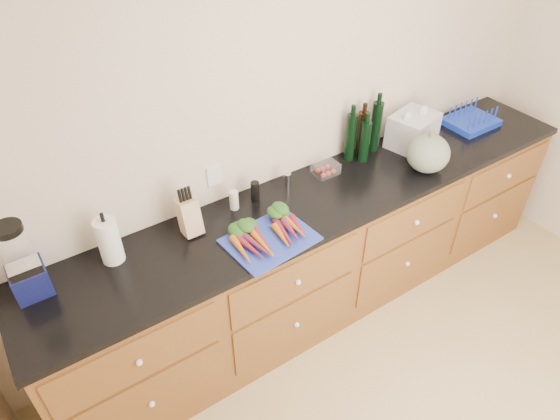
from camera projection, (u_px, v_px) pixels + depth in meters
wall_back at (299, 116)px, 2.94m from camera, size 4.10×0.05×2.60m
cabinets at (325, 252)px, 3.26m from camera, size 3.60×0.64×0.90m
countertop at (329, 195)px, 2.97m from camera, size 3.64×0.62×0.04m
cutting_board at (270, 240)px, 2.62m from camera, size 0.48×0.38×0.01m
carrots at (265, 230)px, 2.63m from camera, size 0.41×0.30×0.06m
squash at (428, 153)px, 3.07m from camera, size 0.27×0.27×0.24m
blender_appliance at (23, 265)px, 2.24m from camera, size 0.16×0.16×0.40m
paper_towel at (109, 241)px, 2.44m from camera, size 0.11×0.11×0.25m
knife_block at (189, 217)px, 2.62m from camera, size 0.10×0.10×0.20m
grinder_salt at (234, 200)px, 2.80m from camera, size 0.05×0.05×0.12m
grinder_pepper at (255, 191)px, 2.86m from camera, size 0.05×0.05×0.12m
canister_chrome at (287, 181)px, 2.96m from camera, size 0.04×0.04×0.10m
tomato_box at (326, 169)px, 3.09m from camera, size 0.15×0.12×0.07m
bottles at (363, 134)px, 3.18m from camera, size 0.28×0.14×0.34m
grocery_bag at (413, 130)px, 3.30m from camera, size 0.35×0.31×0.22m
dish_rack at (471, 120)px, 3.56m from camera, size 0.35×0.28×0.14m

